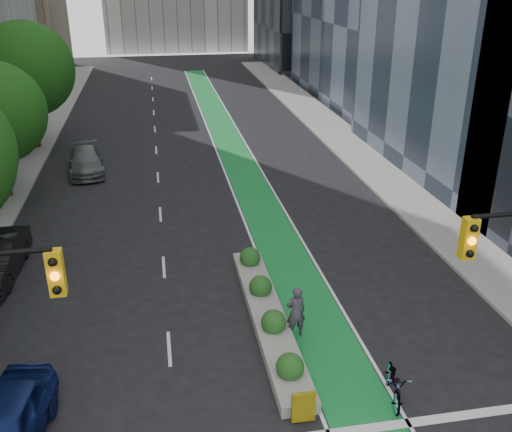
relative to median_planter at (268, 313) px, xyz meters
name	(u,v)px	position (x,y,z in m)	size (l,w,h in m)	color
sidewalk_left	(6,180)	(-13.00, 17.96, -0.30)	(3.60, 90.00, 0.15)	gray
sidewalk_right	(367,159)	(10.60, 17.96, -0.30)	(3.60, 90.00, 0.15)	gray
bike_lane_paint	(231,146)	(1.80, 22.96, -0.37)	(2.20, 70.00, 0.01)	#178035
tree_far	(26,70)	(-12.20, 24.96, 5.32)	(6.60, 6.60, 9.00)	black
median_planter	(268,313)	(0.00, 0.00, 0.00)	(1.20, 10.26, 1.10)	gray
bicycle	(395,382)	(3.00, -4.71, 0.18)	(0.73, 2.10, 1.11)	gray
cyclist	(296,312)	(0.80, -1.04, 0.62)	(0.72, 0.47, 1.98)	#3C353F
parked_car_left_near	(4,428)	(-8.20, -4.88, 0.43)	(1.90, 4.73, 1.61)	#0D184F
parked_car_left_far	(86,161)	(-8.20, 18.81, 0.38)	(2.11, 5.19, 1.51)	#56585B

